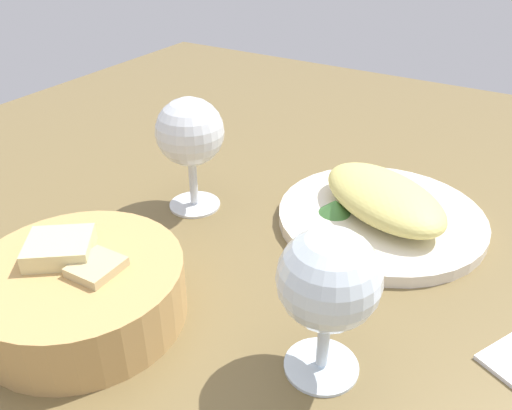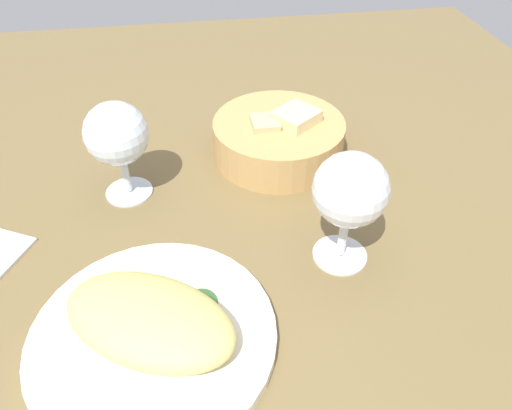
{
  "view_description": "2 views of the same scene",
  "coord_description": "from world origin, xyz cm",
  "px_view_note": "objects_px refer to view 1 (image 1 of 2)",
  "views": [
    {
      "loc": [
        -16.94,
        37.86,
        33.47
      ],
      "look_at": [
        8.38,
        -3.99,
        4.22
      ],
      "focal_mm": 37.13,
      "sensor_mm": 36.0,
      "label": 1
    },
    {
      "loc": [
        3.18,
        -41.13,
        40.16
      ],
      "look_at": [
        9.71,
        0.34,
        3.42
      ],
      "focal_mm": 33.31,
      "sensor_mm": 36.0,
      "label": 2
    }
  ],
  "objects_px": {
    "bread_basket": "(80,289)",
    "wine_glass_far": "(329,284)",
    "wine_glass_near": "(190,136)",
    "plate": "(381,218)"
  },
  "relations": [
    {
      "from": "plate",
      "to": "bread_basket",
      "type": "bearing_deg",
      "value": 58.19
    },
    {
      "from": "bread_basket",
      "to": "wine_glass_near",
      "type": "distance_m",
      "value": 0.22
    },
    {
      "from": "wine_glass_far",
      "to": "wine_glass_near",
      "type": "bearing_deg",
      "value": -32.26
    },
    {
      "from": "bread_basket",
      "to": "wine_glass_far",
      "type": "bearing_deg",
      "value": -165.6
    },
    {
      "from": "plate",
      "to": "wine_glass_near",
      "type": "height_order",
      "value": "wine_glass_near"
    },
    {
      "from": "bread_basket",
      "to": "wine_glass_near",
      "type": "xyz_separation_m",
      "value": [
        0.03,
        -0.21,
        0.06
      ]
    },
    {
      "from": "bread_basket",
      "to": "wine_glass_near",
      "type": "bearing_deg",
      "value": -81.57
    },
    {
      "from": "plate",
      "to": "wine_glass_far",
      "type": "xyz_separation_m",
      "value": [
        -0.03,
        0.23,
        0.08
      ]
    },
    {
      "from": "wine_glass_far",
      "to": "plate",
      "type": "bearing_deg",
      "value": -81.8
    },
    {
      "from": "bread_basket",
      "to": "wine_glass_near",
      "type": "height_order",
      "value": "wine_glass_near"
    }
  ]
}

